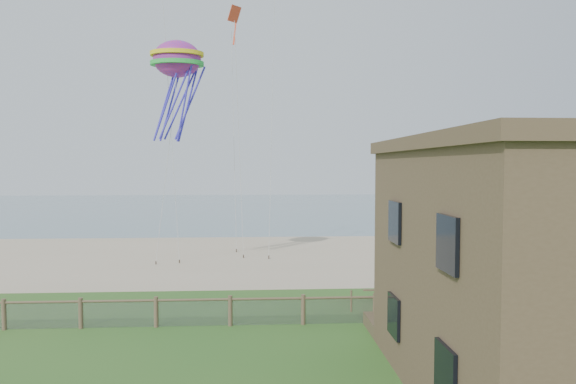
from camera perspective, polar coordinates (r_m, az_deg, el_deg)
The scene contains 7 objects.
sand_beach at distance 37.41m, azimuth -5.08°, elevation -7.16°, with size 72.00×20.00×0.02m, color tan.
ocean at distance 81.08m, azimuth -4.12°, elevation -1.69°, with size 160.00×68.00×0.02m, color slate.
chainlink_fence at distance 21.69m, azimuth -6.43°, elevation -13.17°, with size 36.20×0.20×1.25m, color #4C372B, non-canonical shape.
motel_deck at distance 23.92m, azimuth 27.21°, elevation -12.69°, with size 15.00×2.00×0.50m, color brown.
picnic_table at distance 21.86m, azimuth 15.53°, elevation -13.68°, with size 1.66×1.25×0.70m, color brown, non-canonical shape.
octopus_kite at distance 31.85m, azimuth -12.19°, elevation 11.28°, with size 3.18×2.24×6.55m, color red, non-canonical shape.
kite_red at distance 33.49m, azimuth -5.97°, elevation 18.27°, with size 0.99×0.70×1.98m, color #DA4326, non-canonical shape.
Camera 1 is at (1.17, -14.81, 6.57)m, focal length 32.00 mm.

